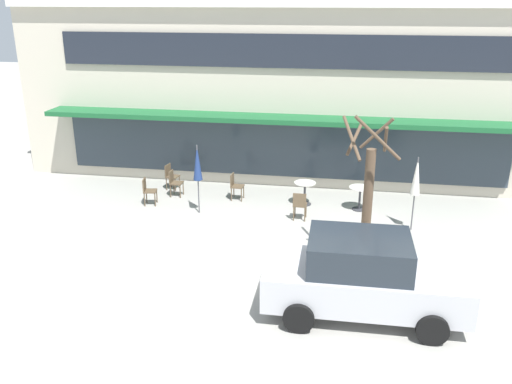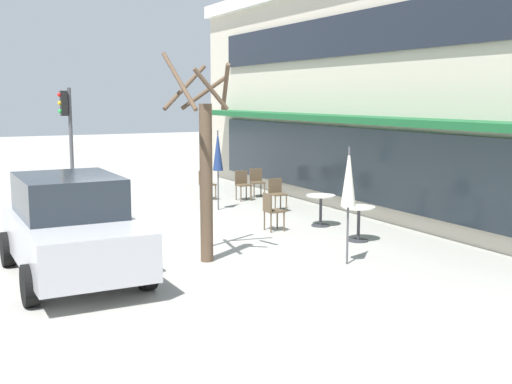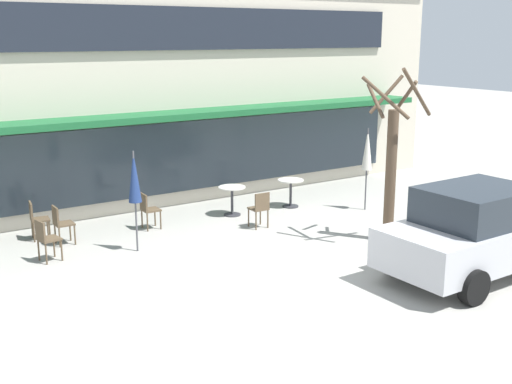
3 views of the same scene
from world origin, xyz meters
The scene contains 13 objects.
ground_plane centered at (0.00, 0.00, 0.00)m, with size 80.00×80.00×0.00m, color #9E9B93.
building_facade centered at (0.00, 9.96, 3.28)m, with size 19.22×9.10×6.56m.
cafe_table_near_wall centered at (1.06, 4.29, 0.52)m, with size 0.70×0.70×0.76m.
cafe_table_streetside centered at (2.82, 4.12, 0.52)m, with size 0.70×0.70×0.76m.
patio_umbrella_green_folded centered at (-2.14, 3.00, 1.63)m, with size 0.28×0.28×2.20m.
patio_umbrella_cream_folded centered at (4.31, 2.78, 1.63)m, with size 0.28×0.28×2.20m.
cafe_chair_0 centered at (1.03, 2.95, 0.53)m, with size 0.41×0.41×0.89m.
cafe_chair_1 centered at (-3.71, 5.01, 0.53)m, with size 0.45×0.45×0.89m.
cafe_chair_2 centered at (-3.96, 3.41, 0.53)m, with size 0.46×0.46×0.89m.
cafe_chair_3 centered at (-3.37, 4.34, 0.53)m, with size 0.40×0.40×0.89m.
cafe_chair_4 centered at (-1.26, 4.36, 0.53)m, with size 0.41×0.41×0.89m.
parked_sedan centered at (2.81, -1.96, 0.88)m, with size 4.22×2.06×1.76m.
street_tree centered at (2.89, 0.52, 1.81)m, with size 1.41×1.34×3.92m.
Camera 1 is at (2.31, -12.29, 6.42)m, focal length 38.00 mm.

